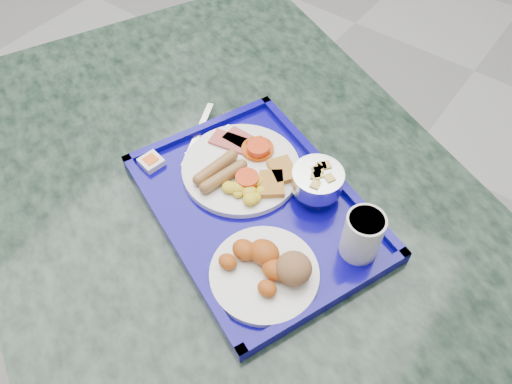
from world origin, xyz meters
TOP-DOWN VIEW (x-y plane):
  - floor at (0.00, 0.00)m, footprint 6.00×6.00m
  - table at (0.63, -0.46)m, footprint 1.56×1.35m
  - tray at (0.67, -0.44)m, footprint 0.55×0.48m
  - main_plate at (0.60, -0.40)m, footprint 0.23×0.23m
  - bread_plate at (0.77, -0.54)m, footprint 0.18×0.18m
  - fruit_bowl at (0.74, -0.36)m, footprint 0.09×0.09m
  - juice_cup at (0.86, -0.41)m, footprint 0.06×0.06m
  - spoon at (0.49, -0.32)m, footprint 0.04×0.15m
  - knife at (0.47, -0.37)m, footprint 0.08×0.17m
  - jam_packet at (0.45, -0.49)m, footprint 0.05×0.05m

SIDE VIEW (x-z plane):
  - floor at x=0.00m, z-range 0.00..0.00m
  - table at x=0.63m, z-range 0.20..1.02m
  - tray at x=0.67m, z-range 0.82..0.85m
  - knife at x=0.47m, z-range 0.84..0.84m
  - spoon at x=0.49m, z-range 0.84..0.85m
  - jam_packet at x=0.45m, z-range 0.84..0.85m
  - main_plate at x=0.60m, z-range 0.83..0.87m
  - bread_plate at x=0.77m, z-range 0.83..0.89m
  - fruit_bowl at x=0.74m, z-range 0.85..0.91m
  - juice_cup at x=0.86m, z-range 0.84..0.93m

